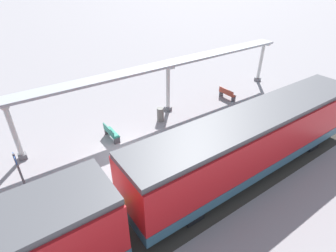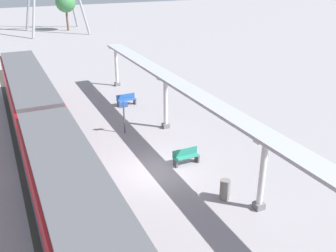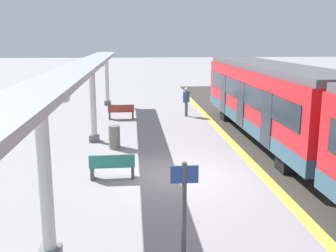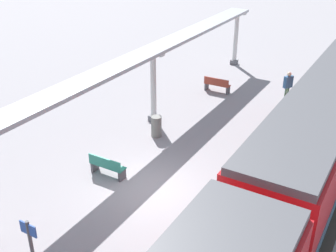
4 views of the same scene
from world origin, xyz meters
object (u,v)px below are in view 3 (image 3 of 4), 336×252
train_near_carriage (269,100)px  canopy_pillar_nearest (107,80)px  bench_far_end (112,166)px  trash_bin (114,137)px  canopy_pillar_second (93,103)px  canopy_pillar_third (45,181)px  passenger_waiting_near_edge (186,98)px  bench_mid_platform (121,112)px  platform_info_sign (184,204)px

train_near_carriage → canopy_pillar_nearest: 13.22m
canopy_pillar_nearest → bench_far_end: bearing=94.0°
bench_far_end → trash_bin: trash_bin is taller
canopy_pillar_second → canopy_pillar_third: (0.00, 10.07, 0.00)m
canopy_pillar_second → canopy_pillar_nearest: bearing=-90.0°
canopy_pillar_third → canopy_pillar_second: bearing=-90.0°
train_near_carriage → trash_bin: train_near_carriage is taller
passenger_waiting_near_edge → canopy_pillar_second: bearing=48.4°
trash_bin → bench_mid_platform: bearing=-91.0°
canopy_pillar_third → train_near_carriage: bearing=-129.2°
canopy_pillar_nearest → platform_info_sign: bearing=97.7°
train_near_carriage → canopy_pillar_second: canopy_pillar_second is taller
train_near_carriage → canopy_pillar_nearest: canopy_pillar_nearest is taller
train_near_carriage → canopy_pillar_nearest: (7.96, -10.55, -0.05)m
bench_mid_platform → platform_info_sign: bearing=96.2°
canopy_pillar_second → train_near_carriage: bearing=177.8°
canopy_pillar_nearest → platform_info_sign: size_ratio=1.60×
bench_far_end → platform_info_sign: 5.64m
canopy_pillar_second → passenger_waiting_near_edge: (-4.97, -5.60, -0.69)m
train_near_carriage → canopy_pillar_third: bearing=50.8°
canopy_pillar_third → passenger_waiting_near_edge: 16.45m
train_near_carriage → bench_far_end: size_ratio=9.46×
bench_far_end → bench_mid_platform: bearing=-90.1°
canopy_pillar_second → bench_mid_platform: 5.34m
trash_bin → canopy_pillar_nearest: bearing=-85.2°
bench_far_end → passenger_waiting_near_edge: bearing=-110.0°
canopy_pillar_third → trash_bin: 8.89m
trash_bin → passenger_waiting_near_edge: passenger_waiting_near_edge is taller
canopy_pillar_nearest → bench_mid_platform: canopy_pillar_nearest is taller
canopy_pillar_nearest → canopy_pillar_second: 10.25m
trash_bin → platform_info_sign: (-1.80, 9.09, 0.83)m
canopy_pillar_third → platform_info_sign: size_ratio=1.60×
canopy_pillar_third → platform_info_sign: canopy_pillar_third is taller
canopy_pillar_second → canopy_pillar_third: size_ratio=1.00×
bench_mid_platform → platform_info_sign: size_ratio=0.68×
bench_far_end → platform_info_sign: platform_info_sign is taller
canopy_pillar_second → passenger_waiting_near_edge: size_ratio=2.02×
platform_info_sign → passenger_waiting_near_edge: 16.16m
canopy_pillar_third → bench_mid_platform: size_ratio=2.33×
train_near_carriage → canopy_pillar_third: 12.59m
canopy_pillar_second → trash_bin: canopy_pillar_second is taller
train_near_carriage → platform_info_sign: size_ratio=6.47×
train_near_carriage → canopy_pillar_second: size_ratio=4.05×
platform_info_sign → bench_far_end: bearing=-72.1°
canopy_pillar_nearest → bench_mid_platform: size_ratio=2.33×
bench_mid_platform → train_near_carriage: bearing=142.1°
canopy_pillar_third → bench_mid_platform: (-1.09, -15.12, -1.34)m
canopy_pillar_second → platform_info_sign: 10.78m
canopy_pillar_second → trash_bin: bearing=126.4°
train_near_carriage → bench_mid_platform: train_near_carriage is taller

